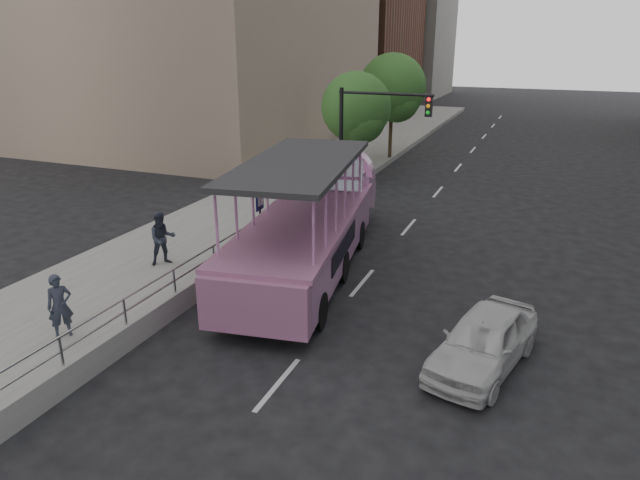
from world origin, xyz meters
TOP-DOWN VIEW (x-y plane):
  - ground at (0.00, 0.00)m, footprint 160.00×160.00m
  - sidewalk at (-5.75, 10.00)m, footprint 5.50×80.00m
  - kerb_wall at (-3.12, 2.00)m, footprint 0.24×30.00m
  - guardrail at (-3.12, 2.00)m, footprint 0.07×22.00m
  - duck_boat at (-1.11, 4.97)m, footprint 4.55×11.94m
  - car at (5.10, 0.48)m, footprint 2.52×4.27m
  - pedestrian_near at (-4.65, -2.51)m, footprint 0.66×0.71m
  - pedestrian_mid at (-5.27, 2.37)m, footprint 1.06×1.07m
  - parking_sign at (-3.00, 4.82)m, footprint 0.08×0.57m
  - traffic_signal at (-1.70, 12.50)m, footprint 4.20×0.32m
  - street_tree_near at (-3.30, 15.93)m, footprint 3.52×3.52m
  - street_tree_far at (-3.10, 21.93)m, footprint 3.97×3.97m
  - midrise_stone_b at (-16.00, 64.00)m, footprint 16.00×14.00m

SIDE VIEW (x-z plane):
  - ground at x=0.00m, z-range 0.00..0.00m
  - sidewalk at x=-5.75m, z-range 0.00..0.30m
  - kerb_wall at x=-3.12m, z-range 0.30..0.66m
  - car at x=5.10m, z-range 0.00..1.36m
  - pedestrian_near at x=-4.65m, z-range 0.30..1.93m
  - guardrail at x=-3.12m, z-range 0.79..1.50m
  - pedestrian_mid at x=-5.27m, z-range 0.30..2.05m
  - duck_boat at x=-1.11m, z-range -0.50..3.37m
  - parking_sign at x=-3.00m, z-range 0.34..2.88m
  - traffic_signal at x=-1.70m, z-range 0.90..6.10m
  - street_tree_near at x=-3.30m, z-range 0.96..6.68m
  - street_tree_far at x=-3.10m, z-range 1.08..7.53m
  - midrise_stone_b at x=-16.00m, z-range 0.00..20.00m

